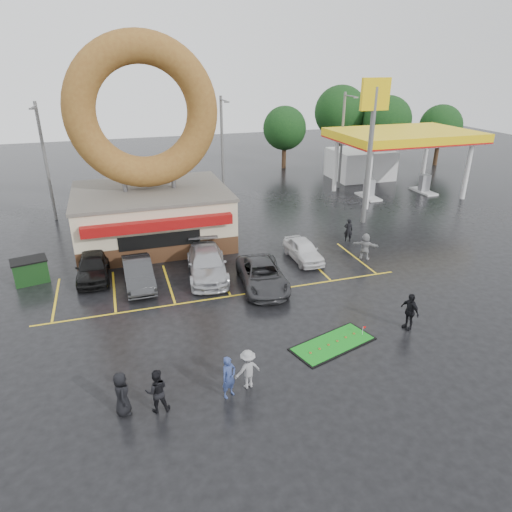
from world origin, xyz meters
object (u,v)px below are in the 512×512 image
object	(u,v)px
streetlight_left	(45,160)
streetlight_right	(342,139)
person_blue	(229,377)
person_cameraman	(410,311)
car_grey	(262,275)
shell_sign	(372,125)
gas_station	(383,150)
car_silver	(207,264)
streetlight_mid	(222,147)
putting_green	(333,344)
car_white	(303,250)
car_black	(93,266)
dumpster	(31,271)
donut_shop	(149,178)
car_dgrey	(138,273)

from	to	relation	value
streetlight_left	streetlight_right	distance (m)	26.08
person_blue	person_cameraman	xyz separation A→B (m)	(9.29, 2.02, 0.05)
streetlight_left	car_grey	bearing A→B (deg)	-53.15
shell_sign	person_blue	world-z (taller)	shell_sign
gas_station	car_silver	bearing A→B (deg)	-144.63
streetlight_mid	person_cameraman	bearing A→B (deg)	-82.14
putting_green	car_white	bearing A→B (deg)	75.03
car_black	dumpster	xyz separation A→B (m)	(-3.40, 0.59, -0.10)
streetlight_left	car_white	bearing A→B (deg)	-40.15
donut_shop	streetlight_mid	distance (m)	10.59
dumpster	putting_green	size ratio (longest dim) A/B	0.43
dumpster	putting_green	distance (m)	17.52
streetlight_left	putting_green	size ratio (longest dim) A/B	2.13
gas_station	car_silver	distance (m)	25.51
car_dgrey	putting_green	distance (m)	11.67
shell_sign	streetlight_right	distance (m)	10.68
donut_shop	streetlight_left	xyz separation A→B (m)	(-7.00, 6.95, 0.32)
car_dgrey	car_grey	xyz separation A→B (m)	(6.56, -2.32, -0.02)
gas_station	streetlight_left	world-z (taller)	streetlight_left
streetlight_mid	car_grey	xyz separation A→B (m)	(-2.03, -16.97, -4.08)
person_blue	putting_green	size ratio (longest dim) A/B	0.41
shell_sign	person_cameraman	distance (m)	16.67
person_blue	putting_green	xyz separation A→B (m)	(5.29, 1.86, -0.83)
person_cameraman	gas_station	bearing A→B (deg)	141.06
car_grey	dumpster	bearing A→B (deg)	166.15
car_white	putting_green	xyz separation A→B (m)	(-2.44, -9.11, -0.63)
gas_station	streetlight_mid	world-z (taller)	streetlight_mid
streetlight_right	dumpster	world-z (taller)	streetlight_right
streetlight_mid	shell_sign	bearing A→B (deg)	-44.73
donut_shop	car_white	world-z (taller)	donut_shop
gas_station	car_white	bearing A→B (deg)	-135.30
donut_shop	car_silver	world-z (taller)	donut_shop
gas_station	donut_shop	bearing A→B (deg)	-160.89
person_cameraman	car_grey	bearing A→B (deg)	-149.75
streetlight_left	streetlight_right	xyz separation A→B (m)	(26.00, 2.00, 0.00)
streetlight_right	car_dgrey	distance (m)	26.18
shell_sign	car_dgrey	xyz separation A→B (m)	(-17.59, -5.73, -6.65)
dumpster	gas_station	bearing A→B (deg)	9.60
shell_sign	donut_shop	bearing A→B (deg)	176.53
streetlight_left	person_cameraman	size ratio (longest dim) A/B	4.93
car_silver	person_cameraman	distance (m)	11.58
car_dgrey	car_silver	distance (m)	3.93
car_dgrey	car_silver	world-z (taller)	car_silver
shell_sign	putting_green	world-z (taller)	shell_sign
streetlight_right	putting_green	xyz separation A→B (m)	(-12.80, -24.30, -4.75)
car_grey	person_cameraman	bearing A→B (deg)	-43.05
car_black	car_white	xyz separation A→B (m)	(12.67, -1.28, -0.09)
donut_shop	car_white	bearing A→B (deg)	-35.87
donut_shop	gas_station	bearing A→B (deg)	19.11
streetlight_mid	streetlight_right	distance (m)	12.04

